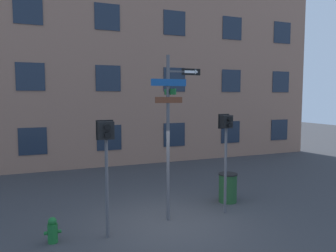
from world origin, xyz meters
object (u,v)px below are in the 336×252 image
Objects in this scene: pedestrian_signal_right at (226,137)px; fire_hydrant at (53,230)px; street_sign_pole at (171,123)px; trash_bin at (228,188)px; pedestrian_signal_left at (106,145)px.

fire_hydrant is at bearing -177.48° from pedestrian_signal_right.
pedestrian_signal_right is at bearing -2.96° from street_sign_pole.
trash_bin is (0.62, 0.84, -1.78)m from pedestrian_signal_right.
street_sign_pole is 1.58× the size of pedestrian_signal_left.
trash_bin is (2.31, 0.75, -2.22)m from street_sign_pole.
fire_hydrant is (-4.80, -0.21, -1.96)m from pedestrian_signal_right.
trash_bin reaches higher than fire_hydrant.
pedestrian_signal_right reaches higher than fire_hydrant.
street_sign_pole reaches higher than pedestrian_signal_right.
pedestrian_signal_left is at bearing -165.22° from street_sign_pole.
pedestrian_signal_left is 2.35m from fire_hydrant.
pedestrian_signal_right is at bearing 6.45° from pedestrian_signal_left.
street_sign_pole is 3.94m from fire_hydrant.
fire_hydrant is at bearing 171.36° from pedestrian_signal_left.
street_sign_pole is 7.38× the size of fire_hydrant.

